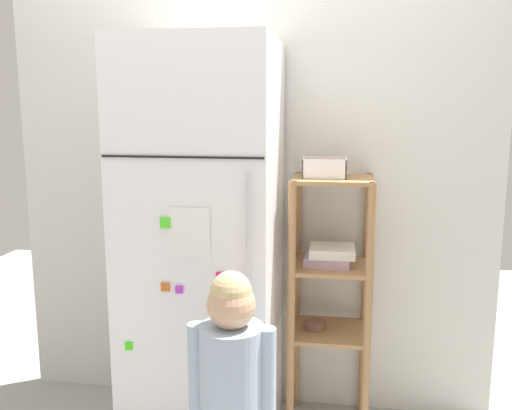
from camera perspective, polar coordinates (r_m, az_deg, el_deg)
name	(u,v)px	position (r m, az deg, el deg)	size (l,w,h in m)	color
kitchen_wall_back	(251,182)	(2.75, -0.54, 2.36)	(2.41, 0.03, 2.31)	silver
refrigerator	(204,247)	(2.49, -5.39, -4.37)	(0.65, 0.68, 1.81)	white
child_standing	(232,376)	(2.04, -2.51, -17.24)	(0.31, 0.23, 0.97)	#4F4863
pantry_shelf_unit	(330,278)	(2.61, 7.63, -7.51)	(0.37, 0.35, 1.21)	#9E7247
fruit_bin	(326,169)	(2.49, 7.20, 3.73)	(0.19, 0.16, 0.09)	white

